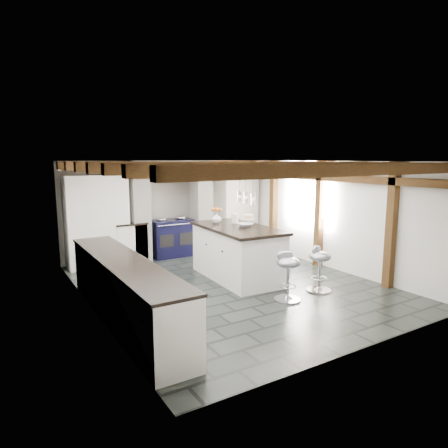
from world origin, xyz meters
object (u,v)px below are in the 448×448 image
range_cooker (172,237)px  kitchen_island (237,252)px  bar_stool_far (288,270)px  bar_stool_near (319,264)px

range_cooker → kitchen_island: bearing=-81.4°
bar_stool_far → range_cooker: bearing=119.0°
kitchen_island → bar_stool_near: size_ratio=2.64×
bar_stool_near → range_cooker: bearing=89.4°
bar_stool_far → kitchen_island: bearing=114.5°
kitchen_island → bar_stool_near: bearing=-57.2°
kitchen_island → bar_stool_far: bearing=-85.7°
bar_stool_near → kitchen_island: bearing=102.0°
bar_stool_near → bar_stool_far: bar_stool_far is taller
range_cooker → bar_stool_far: (0.39, -3.85, 0.05)m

